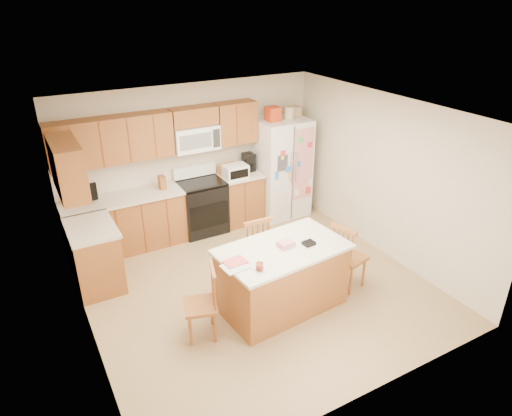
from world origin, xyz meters
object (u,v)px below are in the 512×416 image
windsor_chair_back (253,250)px  windsor_chair_right (347,257)px  refrigerator (281,167)px  windsor_chair_left (203,305)px  stove (202,206)px  island (282,277)px

windsor_chair_back → windsor_chair_right: 1.33m
refrigerator → windsor_chair_left: (-2.62, -2.45, -0.48)m
windsor_chair_left → windsor_chair_right: 2.17m
refrigerator → windsor_chair_right: size_ratio=2.04×
refrigerator → windsor_chair_right: 2.56m
windsor_chair_left → refrigerator: bearing=43.0°
stove → windsor_chair_back: stove is taller
stove → island: 2.49m
windsor_chair_back → stove: bearing=91.7°
windsor_chair_right → stove: bearing=113.7°
refrigerator → island: 2.88m
stove → windsor_chair_right: (1.12, -2.54, -0.00)m
refrigerator → island: bearing=-121.6°
windsor_chair_back → windsor_chair_right: (1.07, -0.79, -0.02)m
windsor_chair_left → windsor_chair_back: size_ratio=0.91×
windsor_chair_right → island: bearing=176.8°
refrigerator → island: (-1.49, -2.42, -0.47)m
island → windsor_chair_right: bearing=-3.2°
stove → windsor_chair_left: 2.72m
windsor_chair_left → windsor_chair_back: (1.10, 0.76, 0.05)m
island → windsor_chair_back: size_ratio=1.68×
stove → island: size_ratio=0.65×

